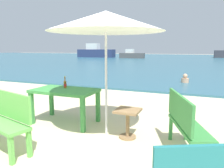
# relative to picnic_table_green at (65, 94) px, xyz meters

# --- Properties ---
(ground_plane) EXTENTS (120.00, 120.00, 0.00)m
(ground_plane) POSITION_rel_picnic_table_green_xyz_m (0.67, -1.08, -0.65)
(ground_plane) COLOR beige
(sea_water) EXTENTS (120.00, 50.00, 0.08)m
(sea_water) POSITION_rel_picnic_table_green_xyz_m (0.67, 28.92, -0.61)
(sea_water) COLOR #2D6075
(sea_water) RESTS_ON ground_plane
(picnic_table_green) EXTENTS (1.40, 0.80, 0.76)m
(picnic_table_green) POSITION_rel_picnic_table_green_xyz_m (0.00, 0.00, 0.00)
(picnic_table_green) COLOR #3D8C42
(picnic_table_green) RESTS_ON ground_plane
(beer_bottle_amber) EXTENTS (0.07, 0.07, 0.26)m
(beer_bottle_amber) POSITION_rel_picnic_table_green_xyz_m (-0.08, 0.14, 0.20)
(beer_bottle_amber) COLOR brown
(beer_bottle_amber) RESTS_ON picnic_table_green
(patio_umbrella) EXTENTS (2.10, 2.10, 2.30)m
(patio_umbrella) POSITION_rel_picnic_table_green_xyz_m (1.10, -0.26, 1.47)
(patio_umbrella) COLOR silver
(patio_umbrella) RESTS_ON ground_plane
(side_table_wood) EXTENTS (0.44, 0.44, 0.54)m
(side_table_wood) POSITION_rel_picnic_table_green_xyz_m (1.54, -0.26, -0.30)
(side_table_wood) COLOR olive
(side_table_wood) RESTS_ON ground_plane
(bench_green_left) EXTENTS (0.76, 1.25, 0.95)m
(bench_green_left) POSITION_rel_picnic_table_green_xyz_m (2.55, -0.53, -0.11)
(bench_green_left) COLOR #3D8C42
(bench_green_left) RESTS_ON ground_plane
(bench_green_right) EXTENTS (1.25, 0.66, 0.95)m
(bench_green_right) POSITION_rel_picnic_table_green_xyz_m (-0.18, -1.44, -0.11)
(bench_green_right) COLOR #60B24C
(bench_green_right) RESTS_ON ground_plane
(swimmer_person) EXTENTS (0.34, 0.34, 0.41)m
(swimmer_person) POSITION_rel_picnic_table_green_xyz_m (2.13, 6.46, -0.41)
(swimmer_person) COLOR tan
(swimmer_person) RESTS_ON sea_water
(boat_barge) EXTENTS (3.93, 1.07, 1.43)m
(boat_barge) POSITION_rel_picnic_table_green_xyz_m (-7.32, 28.94, -0.06)
(boat_barge) COLOR #4C4C4C
(boat_barge) RESTS_ON sea_water
(boat_tanker) EXTENTS (6.55, 1.79, 2.38)m
(boat_tanker) POSITION_rel_picnic_table_green_xyz_m (-14.19, 29.99, 0.29)
(boat_tanker) COLOR navy
(boat_tanker) RESTS_ON sea_water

